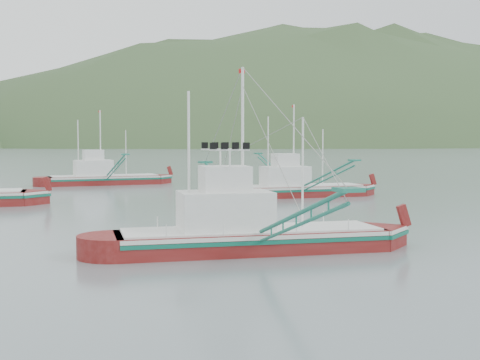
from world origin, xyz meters
name	(u,v)px	position (x,y,z in m)	size (l,w,h in m)	color
ground	(285,258)	(0.00, 0.00, 0.00)	(1200.00, 1200.00, 0.00)	slate
main_boat	(247,222)	(-1.06, 2.13, 1.45)	(13.24, 23.36, 9.49)	maroon
bg_boat_right	(296,183)	(13.71, 28.31, 1.26)	(12.64, 22.63, 9.16)	maroon
bg_boat_far	(103,174)	(-0.61, 50.34, 1.27)	(12.75, 22.95, 9.28)	maroon
headland_right	(342,144)	(240.00, 430.00, 0.00)	(684.00, 432.00, 306.00)	#334D27
ridge_distant	(47,144)	(30.00, 560.00, 0.00)	(960.00, 400.00, 240.00)	slate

